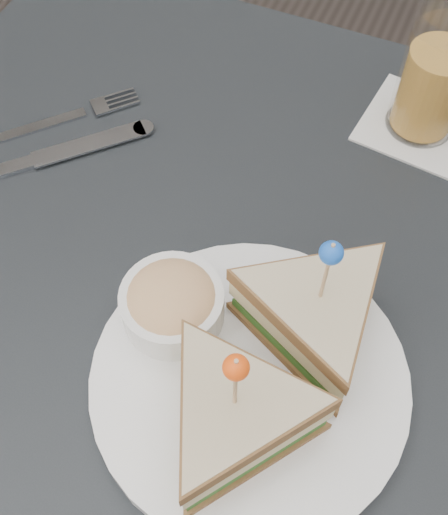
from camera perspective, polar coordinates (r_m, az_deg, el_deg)
ground_plane at (r=1.29m, az=-0.62°, el=-19.62°), size 3.50×3.50×0.00m
table at (r=0.65m, az=-1.16°, el=-6.33°), size 0.80×0.80×0.75m
plate_meal at (r=0.51m, az=3.14°, el=-9.17°), size 0.34×0.34×0.15m
cutlery_fork at (r=0.74m, az=-13.45°, el=12.04°), size 0.13×0.14×0.00m
cutlery_knife at (r=0.70m, az=-15.75°, el=8.42°), size 0.17×0.17×0.01m
drink_set at (r=0.70m, az=18.13°, el=14.75°), size 0.13×0.13×0.15m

